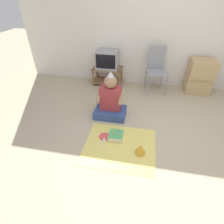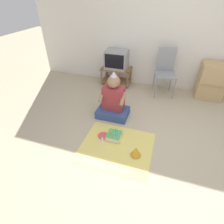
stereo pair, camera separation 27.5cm
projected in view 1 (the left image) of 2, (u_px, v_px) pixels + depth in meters
name	position (u px, v px, depth m)	size (l,w,h in m)	color
ground_plane	(156.00, 148.00, 2.60)	(16.00, 16.00, 0.00)	tan
wall_back	(164.00, 27.00, 3.62)	(6.40, 0.06, 2.55)	silver
tv_stand	(108.00, 74.00, 4.21)	(0.70, 0.41, 0.40)	olive
tv	(107.00, 59.00, 4.00)	(0.50, 0.40, 0.41)	#99999E
folding_chair	(156.00, 67.00, 3.77)	(0.50, 0.50, 0.97)	gray
cardboard_box_stack	(200.00, 76.00, 3.78)	(0.51, 0.43, 0.74)	tan
person_seated	(111.00, 101.00, 3.11)	(0.56, 0.40, 0.85)	#334C8C
party_cloth	(120.00, 146.00, 2.63)	(1.05, 0.92, 0.01)	#EAD666
birthday_cake	(116.00, 136.00, 2.75)	(0.22, 0.22, 0.15)	#F4E0C6
party_hat_blue	(140.00, 149.00, 2.48)	(0.16, 0.16, 0.15)	gold
paper_plate	(104.00, 136.00, 2.79)	(0.17, 0.17, 0.01)	#D84C4C
plastic_spoon_near	(104.00, 140.00, 2.73)	(0.06, 0.14, 0.01)	white
plastic_spoon_far	(105.00, 141.00, 2.70)	(0.07, 0.14, 0.01)	white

